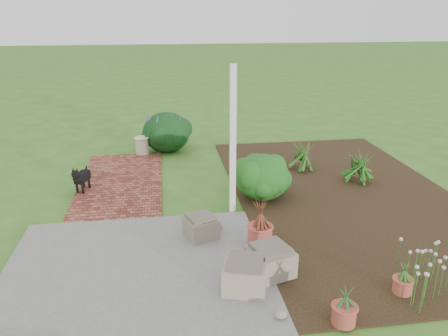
{
  "coord_description": "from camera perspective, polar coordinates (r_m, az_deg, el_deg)",
  "views": [
    {
      "loc": [
        -0.81,
        -6.62,
        3.27
      ],
      "look_at": [
        0.2,
        0.4,
        0.7
      ],
      "focal_mm": 35.0,
      "sensor_mm": 36.0,
      "label": 1
    }
  ],
  "objects": [
    {
      "name": "ground",
      "position": [
        7.42,
        -1.09,
        -6.21
      ],
      "size": [
        80.0,
        80.0,
        0.0
      ],
      "primitive_type": "plane",
      "color": "#336921",
      "rests_on": "ground"
    },
    {
      "name": "concrete_patio",
      "position": [
        5.87,
        -11.45,
        -14.15
      ],
      "size": [
        3.5,
        3.5,
        0.04
      ],
      "primitive_type": "cube",
      "color": "slate",
      "rests_on": "ground"
    },
    {
      "name": "brick_path",
      "position": [
        9.02,
        -13.29,
        -1.75
      ],
      "size": [
        1.6,
        3.5,
        0.04
      ],
      "primitive_type": "cube",
      "color": "maroon",
      "rests_on": "ground"
    },
    {
      "name": "garden_bed",
      "position": [
        8.5,
        15.47,
        -3.36
      ],
      "size": [
        4.0,
        7.0,
        0.03
      ],
      "primitive_type": "cube",
      "color": "black",
      "rests_on": "ground"
    },
    {
      "name": "veranda_post",
      "position": [
        7.1,
        1.15,
        3.4
      ],
      "size": [
        0.1,
        0.1,
        2.5
      ],
      "primitive_type": "cube",
      "color": "white",
      "rests_on": "ground"
    },
    {
      "name": "stone_trough_near",
      "position": [
        5.8,
        6.07,
        -12.06
      ],
      "size": [
        0.64,
        0.64,
        0.34
      ],
      "primitive_type": "cube",
      "rotation": [
        0.0,
        0.0,
        0.31
      ],
      "color": "gray",
      "rests_on": "concrete_patio"
    },
    {
      "name": "stone_trough_mid",
      "position": [
        5.5,
        2.77,
        -13.87
      ],
      "size": [
        0.64,
        0.64,
        0.34
      ],
      "primitive_type": "cube",
      "rotation": [
        0.0,
        0.0,
        -0.29
      ],
      "color": "gray",
      "rests_on": "concrete_patio"
    },
    {
      "name": "stone_trough_far",
      "position": [
        6.64,
        -3.03,
        -7.76
      ],
      "size": [
        0.56,
        0.56,
        0.29
      ],
      "primitive_type": "cube",
      "rotation": [
        0.0,
        0.0,
        0.34
      ],
      "color": "#726355",
      "rests_on": "concrete_patio"
    },
    {
      "name": "black_dog",
      "position": [
        8.61,
        -18.19,
        -1.12
      ],
      "size": [
        0.28,
        0.55,
        0.48
      ],
      "rotation": [
        0.0,
        0.0,
        -0.3
      ],
      "color": "black",
      "rests_on": "brick_path"
    },
    {
      "name": "cream_ceramic_urn",
      "position": [
        10.55,
        -10.64,
        2.89
      ],
      "size": [
        0.34,
        0.34,
        0.4
      ],
      "primitive_type": "cylinder",
      "rotation": [
        0.0,
        0.0,
        0.13
      ],
      "color": "beige",
      "rests_on": "brick_path"
    },
    {
      "name": "evergreen_shrub",
      "position": [
        7.92,
        5.06,
        -1.03
      ],
      "size": [
        1.3,
        1.3,
        0.83
      ],
      "primitive_type": "ellipsoid",
      "rotation": [
        0.0,
        0.0,
        -0.42
      ],
      "color": "#1E4213",
      "rests_on": "garden_bed"
    },
    {
      "name": "agapanthus_clump_back",
      "position": [
        9.03,
        17.15,
        0.59
      ],
      "size": [
        1.14,
        1.14,
        0.77
      ],
      "primitive_type": null,
      "rotation": [
        0.0,
        0.0,
        0.43
      ],
      "color": "#144311",
      "rests_on": "garden_bed"
    },
    {
      "name": "agapanthus_clump_front",
      "position": [
        9.45,
        10.08,
        1.95
      ],
      "size": [
        0.86,
        0.86,
        0.75
      ],
      "primitive_type": null,
      "rotation": [
        0.0,
        0.0,
        0.02
      ],
      "color": "#13440E",
      "rests_on": "garden_bed"
    },
    {
      "name": "pink_flower_patch",
      "position": [
        5.91,
        25.11,
        -12.3
      ],
      "size": [
        1.14,
        1.14,
        0.55
      ],
      "primitive_type": null,
      "rotation": [
        0.0,
        0.0,
        0.43
      ],
      "color": "#113D0F",
      "rests_on": "garden_bed"
    },
    {
      "name": "terracotta_pot_bronze",
      "position": [
        6.48,
        4.72,
        -8.67
      ],
      "size": [
        0.42,
        0.42,
        0.29
      ],
      "primitive_type": "cylinder",
      "rotation": [
        0.0,
        0.0,
        -0.2
      ],
      "color": "#B84A3E",
      "rests_on": "garden_bed"
    },
    {
      "name": "terracotta_pot_small_left",
      "position": [
        5.89,
        22.29,
        -13.99
      ],
      "size": [
        0.3,
        0.3,
        0.19
      ],
      "primitive_type": "cylinder",
      "rotation": [
        0.0,
        0.0,
        -0.38
      ],
      "color": "#B4503D",
      "rests_on": "garden_bed"
    },
    {
      "name": "terracotta_pot_small_right",
      "position": [
        5.19,
        15.4,
        -17.99
      ],
      "size": [
        0.28,
        0.28,
        0.22
      ],
      "primitive_type": "cylinder",
      "rotation": [
        0.0,
        0.0,
        -0.06
      ],
      "color": "#A64438",
      "rests_on": "garden_bed"
    },
    {
      "name": "purple_flowering_bush",
      "position": [
        10.78,
        -7.53,
        4.8
      ],
      "size": [
        1.41,
        1.41,
        0.98
      ],
      "primitive_type": "ellipsoid",
      "rotation": [
        0.0,
        0.0,
        -0.27
      ],
      "color": "black",
      "rests_on": "ground"
    }
  ]
}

